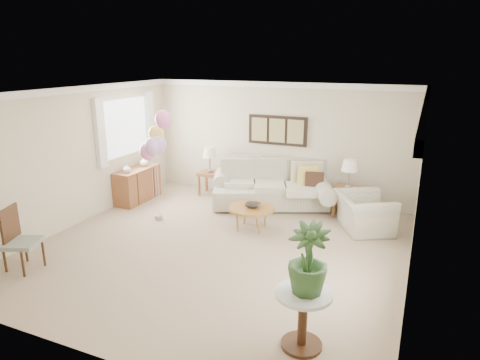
{
  "coord_description": "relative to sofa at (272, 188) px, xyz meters",
  "views": [
    {
      "loc": [
        3.0,
        -5.96,
        3.12
      ],
      "look_at": [
        0.13,
        0.6,
        1.05
      ],
      "focal_mm": 32.0,
      "sensor_mm": 36.0,
      "label": 1
    }
  ],
  "objects": [
    {
      "name": "ground_plane",
      "position": [
        -0.1,
        -2.38,
        -0.39
      ],
      "size": [
        6.0,
        6.0,
        0.0
      ],
      "primitive_type": "plane",
      "color": "tan"
    },
    {
      "name": "room_shell",
      "position": [
        -0.21,
        -2.29,
        1.24
      ],
      "size": [
        6.04,
        6.04,
        2.6
      ],
      "color": "beige",
      "rests_on": "ground"
    },
    {
      "name": "wall_art_triptych",
      "position": [
        -0.1,
        0.58,
        1.16
      ],
      "size": [
        1.35,
        0.06,
        0.65
      ],
      "color": "black",
      "rests_on": "ground"
    },
    {
      "name": "sofa",
      "position": [
        0.0,
        0.0,
        0.0
      ],
      "size": [
        3.03,
        1.88,
        0.99
      ],
      "color": "#C3B699",
      "rests_on": "ground"
    },
    {
      "name": "end_table_left",
      "position": [
        -1.58,
        0.16,
        0.07
      ],
      "size": [
        0.5,
        0.45,
        0.55
      ],
      "color": "brown",
      "rests_on": "ground"
    },
    {
      "name": "end_table_right",
      "position": [
        1.61,
        0.02,
        0.11
      ],
      "size": [
        0.55,
        0.5,
        0.6
      ],
      "color": "brown",
      "rests_on": "ground"
    },
    {
      "name": "lamp_left",
      "position": [
        -1.58,
        0.16,
        0.6
      ],
      "size": [
        0.33,
        0.33,
        0.59
      ],
      "color": "gray",
      "rests_on": "end_table_left"
    },
    {
      "name": "lamp_right",
      "position": [
        1.61,
        0.02,
        0.65
      ],
      "size": [
        0.33,
        0.33,
        0.58
      ],
      "color": "gray",
      "rests_on": "end_table_right"
    },
    {
      "name": "coffee_table",
      "position": [
        0.1,
        -1.4,
        0.01
      ],
      "size": [
        0.86,
        0.86,
        0.44
      ],
      "color": "#A67129",
      "rests_on": "ground"
    },
    {
      "name": "decor_bowl",
      "position": [
        0.13,
        -1.41,
        0.08
      ],
      "size": [
        0.31,
        0.31,
        0.07
      ],
      "primitive_type": "imported",
      "rotation": [
        0.0,
        0.0,
        0.07
      ],
      "color": "#2C2823",
      "rests_on": "coffee_table"
    },
    {
      "name": "armchair",
      "position": [
        2.03,
        -0.61,
        -0.05
      ],
      "size": [
        1.3,
        1.35,
        0.68
      ],
      "primitive_type": "imported",
      "rotation": [
        0.0,
        0.0,
        2.06
      ],
      "color": "#C3B699",
      "rests_on": "ground"
    },
    {
      "name": "side_table",
      "position": [
        1.89,
        -4.33,
        0.13
      ],
      "size": [
        0.63,
        0.63,
        0.68
      ],
      "color": "silver",
      "rests_on": "ground"
    },
    {
      "name": "potted_plant",
      "position": [
        1.92,
        -4.32,
        0.69
      ],
      "size": [
        0.46,
        0.46,
        0.78
      ],
      "primitive_type": "imported",
      "rotation": [
        0.0,
        0.0,
        -0.06
      ],
      "color": "#2B5126",
      "rests_on": "side_table"
    },
    {
      "name": "accent_chair",
      "position": [
        -2.54,
        -4.25,
        0.11
      ],
      "size": [
        0.61,
        0.61,
        0.97
      ],
      "color": "gray",
      "rests_on": "ground"
    },
    {
      "name": "credenza",
      "position": [
        -2.86,
        -0.88,
        -0.02
      ],
      "size": [
        0.46,
        1.2,
        0.74
      ],
      "color": "brown",
      "rests_on": "ground"
    },
    {
      "name": "vase_white",
      "position": [
        -2.84,
        -1.24,
        0.44
      ],
      "size": [
        0.22,
        0.22,
        0.18
      ],
      "primitive_type": "imported",
      "rotation": [
        0.0,
        0.0,
        -0.4
      ],
      "color": "silver",
      "rests_on": "credenza"
    },
    {
      "name": "vase_sage",
      "position": [
        -2.84,
        -0.62,
        0.45
      ],
      "size": [
        0.25,
        0.25,
        0.21
      ],
      "primitive_type": "imported",
      "rotation": [
        0.0,
        0.0,
        0.32
      ],
      "color": "silver",
      "rests_on": "credenza"
    },
    {
      "name": "balloon_cluster",
      "position": [
        -1.74,
        -1.7,
        1.22
      ],
      "size": [
        0.6,
        0.56,
        2.18
      ],
      "color": "gray",
      "rests_on": "ground"
    }
  ]
}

